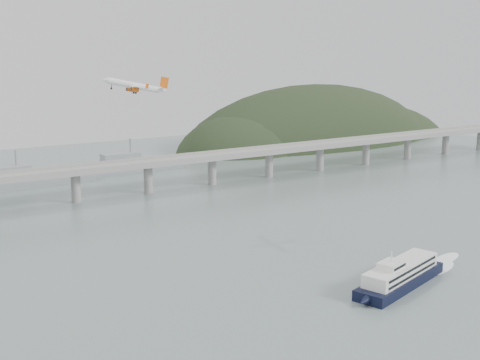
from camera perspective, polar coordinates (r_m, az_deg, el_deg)
ground at (r=264.21m, az=6.59°, el=-9.70°), size 900.00×900.00×0.00m
bridge at (r=426.64m, az=-10.77°, el=0.85°), size 800.00×22.00×23.90m
headland at (r=693.38m, az=7.39°, el=1.94°), size 365.00×155.00×156.00m
ferry at (r=273.57m, az=14.08°, el=-8.21°), size 87.55×34.49×16.91m
airliner at (r=308.38m, az=-9.26°, el=8.24°), size 32.45×29.66×9.13m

